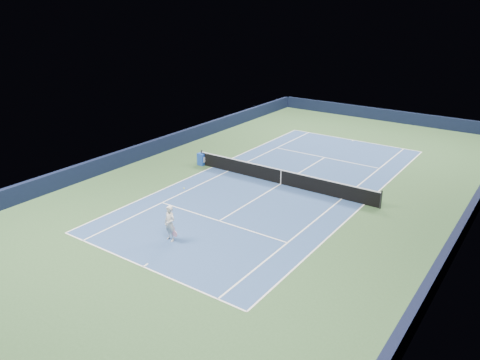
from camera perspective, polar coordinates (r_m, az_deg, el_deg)
The scene contains 19 objects.
ground at distance 29.59m, azimuth 4.99°, elevation -0.49°, with size 40.00×40.00×0.00m, color #2E4C29.
wall_far at distance 46.96m, azimuth 17.42°, elevation 7.54°, with size 22.00×0.35×1.10m, color black.
wall_right at distance 26.22m, azimuth 25.96°, elevation -4.37°, with size 0.35×40.00×1.10m, color black.
wall_left at distance 35.71m, azimuth -10.18°, elevation 4.04°, with size 0.35×40.00×1.10m, color black.
court_surface at distance 29.59m, azimuth 4.99°, elevation -0.49°, with size 10.97×23.77×0.01m, color navy.
baseline_far at distance 39.81m, azimuth 13.68°, elevation 4.75°, with size 10.97×0.08×0.00m, color white.
baseline_near at distance 21.18m, azimuth -11.74°, elevation -10.30°, with size 10.97×0.08×0.00m, color white.
sideline_doubles_right at distance 27.51m, azimuth 14.91°, elevation -2.89°, with size 0.08×23.77×0.00m, color white.
sideline_doubles_left at distance 32.48m, azimuth -3.40°, elevation 1.58°, with size 0.08×23.77×0.00m, color white.
sideline_singles_right at distance 27.94m, azimuth 12.29°, elevation -2.26°, with size 0.08×23.77×0.00m, color white.
sideline_singles_left at distance 31.69m, azimuth -1.45°, elevation 1.11°, with size 0.08×23.77×0.00m, color white.
service_line_far at distance 34.96m, azimuth 10.29°, elevation 2.72°, with size 8.23×0.08×0.00m, color white.
service_line_near at distance 24.71m, azimuth -2.55°, elevation -5.00°, with size 8.23×0.08×0.00m, color white.
center_service_line at distance 29.59m, azimuth 4.99°, elevation -0.48°, with size 0.08×12.80×0.00m, color white.
center_mark_far at distance 39.68m, azimuth 13.60°, elevation 4.70°, with size 0.08×0.30×0.00m, color white.
center_mark_near at distance 21.27m, azimuth -11.44°, elevation -10.14°, with size 0.08×0.30×0.00m, color white.
tennis_net at distance 29.41m, azimuth 5.02°, elevation 0.42°, with size 12.90×0.10×1.07m.
sponsor_cube at distance 32.88m, azimuth -4.66°, elevation 2.56°, with size 0.60×0.50×0.85m.
tennis_player at distance 22.67m, azimuth -8.54°, elevation -5.26°, with size 0.83×1.29×2.43m.
Camera 1 is at (13.58, -23.90, 10.96)m, focal length 35.00 mm.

